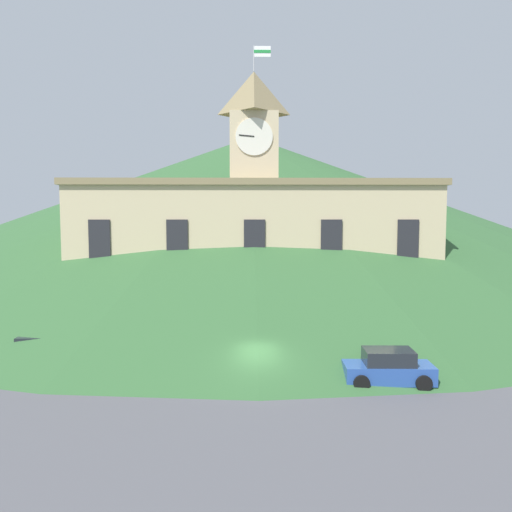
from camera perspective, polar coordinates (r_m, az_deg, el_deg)
ground_plane at (r=30.78m, az=0.21°, el=-13.92°), size 160.00×160.00×0.00m
civic_building at (r=48.72m, az=-0.24°, el=1.66°), size 34.91×9.24×25.82m
banner_fence at (r=41.52m, az=-0.10°, el=-7.24°), size 32.20×0.12×2.45m
hillside_backdrop at (r=87.24m, az=-0.55°, el=5.90°), size 123.08×123.08×23.15m
street_lamp_far_right at (r=42.47m, az=-8.58°, el=-4.26°), size 1.26×0.36×4.37m
street_lamp_right at (r=42.72m, az=8.83°, el=-4.34°), size 1.26×0.36×4.23m
car_red_sedan at (r=38.47m, az=-12.63°, el=-9.17°), size 4.49×2.31×1.45m
car_silver_hatch at (r=39.61m, az=11.80°, el=-8.72°), size 4.07×2.38×1.50m
car_blue_van at (r=30.51m, az=14.87°, el=-12.35°), size 5.15×2.48×2.10m
car_white_taxi at (r=35.73m, az=0.46°, el=-10.10°), size 4.61×2.38×1.50m
car_gray_pickup at (r=37.18m, az=-23.24°, el=-9.72°), size 5.38×2.55×1.75m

